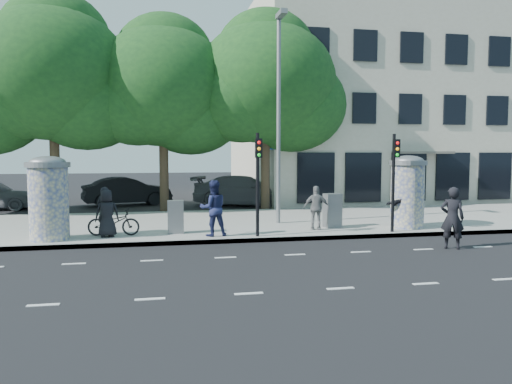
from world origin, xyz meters
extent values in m
plane|color=black|center=(0.00, 0.00, 0.00)|extent=(120.00, 120.00, 0.00)
cube|color=gray|center=(0.00, 7.50, 0.07)|extent=(40.00, 8.00, 0.15)
cube|color=slate|center=(0.00, 3.55, 0.07)|extent=(40.00, 0.10, 0.16)
cube|color=silver|center=(0.00, -2.20, 0.00)|extent=(32.00, 0.12, 0.01)
cube|color=silver|center=(0.00, 1.40, 0.00)|extent=(32.00, 0.12, 0.01)
cylinder|color=beige|center=(-7.20, 4.50, 1.30)|extent=(1.20, 1.20, 2.30)
cylinder|color=slate|center=(-7.20, 4.50, 2.53)|extent=(1.36, 1.36, 0.16)
ellipsoid|color=slate|center=(-7.20, 4.50, 2.61)|extent=(1.10, 1.10, 0.38)
cylinder|color=beige|center=(5.20, 4.70, 1.30)|extent=(1.20, 1.20, 2.30)
cylinder|color=slate|center=(5.20, 4.70, 2.53)|extent=(1.36, 1.36, 0.16)
ellipsoid|color=slate|center=(5.20, 4.70, 2.61)|extent=(1.10, 1.10, 0.38)
cylinder|color=black|center=(-0.60, 3.85, 1.85)|extent=(0.11, 0.11, 3.40)
cube|color=black|center=(-0.60, 3.67, 3.05)|extent=(0.22, 0.14, 0.62)
cylinder|color=black|center=(4.20, 3.85, 1.85)|extent=(0.11, 0.11, 3.40)
cube|color=black|center=(4.20, 3.67, 3.05)|extent=(0.22, 0.14, 0.62)
cylinder|color=slate|center=(0.80, 6.70, 4.15)|extent=(0.16, 0.16, 8.00)
cube|color=slate|center=(0.80, 6.30, 8.05)|extent=(0.25, 0.90, 0.18)
cylinder|color=#38281C|center=(-8.50, 12.50, 2.36)|extent=(0.44, 0.44, 4.73)
ellipsoid|color=#163D19|center=(-8.50, 12.50, 6.51)|extent=(7.20, 7.20, 6.12)
cylinder|color=#38281C|center=(-3.50, 12.70, 2.21)|extent=(0.44, 0.44, 4.41)
ellipsoid|color=#163D19|center=(-3.50, 12.70, 6.08)|extent=(6.80, 6.80, 5.78)
cylinder|color=#38281C|center=(1.50, 12.30, 2.29)|extent=(0.44, 0.44, 4.59)
ellipsoid|color=#163D19|center=(1.50, 12.30, 6.32)|extent=(7.00, 7.00, 5.95)
cube|color=#B6AF99|center=(12.00, 20.00, 6.00)|extent=(20.00, 15.00, 12.00)
cube|color=black|center=(12.00, 12.45, 1.60)|extent=(18.00, 0.10, 2.60)
cube|color=#59544C|center=(10.00, 12.10, 2.90)|extent=(3.20, 0.90, 0.12)
cube|color=#194C8C|center=(2.50, 12.45, 3.20)|extent=(1.60, 0.06, 0.30)
imported|color=black|center=(-5.45, 4.66, 0.93)|extent=(0.83, 0.62, 1.56)
imported|color=black|center=(-5.54, 4.95, 0.96)|extent=(0.70, 0.60, 1.63)
imported|color=#1F254E|center=(-2.03, 4.19, 1.07)|extent=(0.96, 0.79, 1.85)
imported|color=slate|center=(1.73, 4.78, 0.94)|extent=(1.04, 0.77, 1.58)
imported|color=black|center=(5.06, 4.45, 0.99)|extent=(1.64, 0.84, 1.69)
imported|color=black|center=(4.90, 1.35, 0.94)|extent=(0.82, 0.73, 1.88)
imported|color=black|center=(-5.27, 4.90, 0.60)|extent=(0.80, 1.76, 0.89)
cube|color=slate|center=(-3.23, 4.98, 0.71)|extent=(0.55, 0.41, 1.13)
cube|color=slate|center=(2.51, 5.25, 0.77)|extent=(0.65, 0.52, 1.25)
imported|color=black|center=(-5.47, 16.10, 0.78)|extent=(2.79, 4.97, 1.55)
imported|color=#5C5D64|center=(0.85, 14.54, 0.82)|extent=(4.07, 6.08, 1.64)
camera|label=1|loc=(-3.81, -12.14, 2.92)|focal=35.00mm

